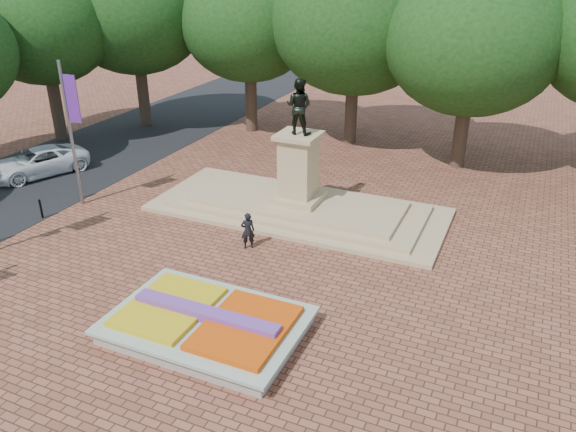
# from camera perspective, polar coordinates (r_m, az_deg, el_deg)

# --- Properties ---
(ground) EXTENTS (90.00, 90.00, 0.00)m
(ground) POSITION_cam_1_polar(r_m,az_deg,el_deg) (20.92, -7.69, -7.97)
(ground) COLOR brown
(ground) RESTS_ON ground
(asphalt_street) EXTENTS (9.00, 90.00, 0.02)m
(asphalt_street) POSITION_cam_1_polar(r_m,az_deg,el_deg) (33.49, -25.58, 2.86)
(asphalt_street) COLOR black
(asphalt_street) RESTS_ON ground
(flower_bed) EXTENTS (6.30, 4.30, 0.91)m
(flower_bed) POSITION_cam_1_polar(r_m,az_deg,el_deg) (18.86, -8.22, -10.75)
(flower_bed) COLOR gray
(flower_bed) RESTS_ON ground
(monument) EXTENTS (14.00, 6.00, 6.40)m
(monument) POSITION_cam_1_polar(r_m,az_deg,el_deg) (26.78, 1.03, 2.19)
(monument) COLOR tan
(monument) RESTS_ON ground
(tree_row_back) EXTENTS (44.80, 8.80, 10.43)m
(tree_row_back) POSITION_cam_1_polar(r_m,az_deg,el_deg) (33.82, 11.90, 16.77)
(tree_row_back) COLOR #33261B
(tree_row_back) RESTS_ON ground
(van) EXTENTS (4.39, 5.92, 1.49)m
(van) POSITION_cam_1_polar(r_m,az_deg,el_deg) (34.40, -24.09, 5.02)
(van) COLOR silver
(van) RESTS_ON ground
(pedestrian) EXTENTS (0.71, 0.65, 1.62)m
(pedestrian) POSITION_cam_1_polar(r_m,az_deg,el_deg) (23.56, -4.11, -1.48)
(pedestrian) COLOR black
(pedestrian) RESTS_ON ground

